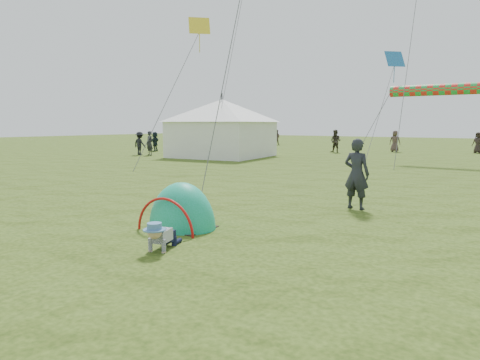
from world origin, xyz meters
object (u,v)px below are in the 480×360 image
Objects in this scene: popup_tent at (182,228)px; standing_adult at (357,174)px; crawling_toddler at (160,235)px; event_marquee at (222,126)px.

standing_adult is at bearing 57.14° from popup_tent.
popup_tent is (-0.82, 1.47, -0.28)m from crawling_toddler.
standing_adult is (1.56, 5.66, 0.66)m from crawling_toddler.
event_marquee is at bearing 107.50° from crawling_toddler.
event_marquee is (-11.58, 16.78, 2.10)m from popup_tent.
popup_tent is 4.91m from standing_adult.
crawling_toddler is 5.90m from standing_adult.
crawling_toddler is 1.70m from popup_tent.
crawling_toddler is 0.39× the size of standing_adult.
crawling_toddler is 0.36× the size of popup_tent.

